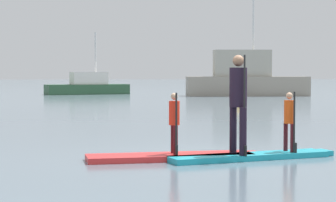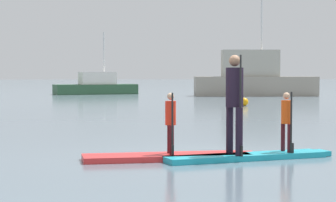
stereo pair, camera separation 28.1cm
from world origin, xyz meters
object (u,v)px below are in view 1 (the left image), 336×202
motor_boat_small_navy (245,78)px  mooring_buoy_far (238,102)px  paddler_child_front (290,119)px  paddler_child_solo (174,120)px  fishing_boat_green_midground (88,86)px  paddleboard_far (253,156)px  paddleboard_near (174,157)px  paddler_adult (238,97)px

motor_boat_small_navy → mooring_buoy_far: motor_boat_small_navy is taller
paddler_child_front → paddler_child_solo: bearing=-179.1°
fishing_boat_green_midground → paddleboard_far: bearing=-86.6°
paddleboard_near → paddler_child_front: 2.19m
paddler_child_solo → paddleboard_far: (1.37, -0.13, -0.65)m
paddler_adult → fishing_boat_green_midground: size_ratio=0.30×
paddleboard_far → motor_boat_small_navy: size_ratio=0.40×
paddleboard_far → motor_boat_small_navy: (7.81, 29.12, 1.06)m
paddler_child_solo → mooring_buoy_far: size_ratio=2.87×
paddleboard_far → mooring_buoy_far: mooring_buoy_far is taller
paddleboard_near → paddler_adult: size_ratio=1.80×
motor_boat_small_navy → paddleboard_near: bearing=-107.6°
paddleboard_near → fishing_boat_green_midground: fishing_boat_green_midground is taller
paddleboard_far → paddler_child_front: 0.98m
paddleboard_far → fishing_boat_green_midground: fishing_boat_green_midground is taller
paddler_child_solo → paddleboard_far: paddler_child_solo is taller
paddleboard_near → paddleboard_far: bearing=-6.1°
paddler_adult → mooring_buoy_far: (4.55, 17.45, -0.90)m
paddleboard_near → motor_boat_small_navy: bearing=72.4°
paddler_adult → paddler_child_front: bearing=13.5°
paddler_child_front → mooring_buoy_far: (3.54, 17.21, -0.51)m
paddler_child_front → fishing_boat_green_midground: fishing_boat_green_midground is taller
paddleboard_far → mooring_buoy_far: bearing=76.2°
paddleboard_near → mooring_buoy_far: (5.63, 17.23, 0.14)m
paddler_child_solo → fishing_boat_green_midground: 33.40m
fishing_boat_green_midground → motor_boat_small_navy: bearing=-24.2°
paddler_child_front → motor_boat_small_navy: bearing=76.2°
paddleboard_far → paddler_child_front: paddler_child_front is taller
paddler_child_solo → motor_boat_small_navy: bearing=72.4°
motor_boat_small_navy → paddleboard_far: bearing=-105.0°
fishing_boat_green_midground → mooring_buoy_far: fishing_boat_green_midground is taller
paddler_child_front → mooring_buoy_far: bearing=78.4°
paddler_child_solo → paddleboard_far: 1.52m
paddler_adult → fishing_boat_green_midground: fishing_boat_green_midground is taller
paddleboard_far → motor_boat_small_navy: 30.17m
mooring_buoy_far → paddleboard_near: bearing=-108.1°
mooring_buoy_far → fishing_boat_green_midground: bearing=111.2°
paddleboard_far → paddler_child_solo: bearing=174.4°
paddler_adult → paddler_child_front: size_ratio=1.60×
paddleboard_far → motor_boat_small_navy: bearing=75.0°
paddler_child_solo → paddler_adult: paddler_adult is taller
paddler_adult → paddler_child_front: paddler_adult is taller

